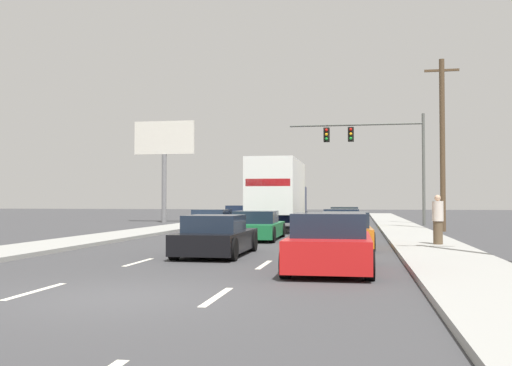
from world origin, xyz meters
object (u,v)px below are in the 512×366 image
Objects in this scene: utility_pole_mid at (442,142)px; car_orange at (345,231)px; box_truck at (279,191)px; car_yellow at (345,218)px; car_red at (330,245)px; car_white at (213,221)px; car_blue at (241,216)px; car_gray at (342,223)px; car_green at (257,227)px; roadside_billboard at (164,149)px; traffic_signal_mast at (368,143)px; pedestrian_near_corner at (438,220)px; car_black at (216,237)px.

car_orange is at bearing -112.96° from utility_pole_mid.
car_yellow is at bearing 47.10° from box_truck.
car_white is at bearing 113.58° from car_red.
car_blue is at bearing 122.40° from box_truck.
car_blue is 1.00× the size of car_red.
car_white is 12.94m from utility_pole_mid.
car_blue is 1.02× the size of car_white.
car_green is at bearing -130.84° from car_gray.
car_white is 0.54× the size of roadside_billboard.
traffic_signal_mast is at bearing 116.89° from utility_pole_mid.
pedestrian_near_corner is at bearing 64.61° from car_red.
car_yellow is 0.60× the size of roadside_billboard.
car_black is at bearing -102.12° from traffic_signal_mast.
car_blue is at bearing 169.45° from car_yellow.
utility_pole_mid reaches higher than car_orange.
car_yellow is 1.01× the size of car_orange.
car_red is at bearing -73.35° from car_blue.
car_green is at bearing -75.46° from car_blue.
car_blue is at bearing -160.83° from traffic_signal_mast.
car_red is (3.56, -3.19, 0.06)m from car_black.
car_orange is (7.11, -9.09, 0.01)m from car_white.
car_white is 0.91× the size of car_orange.
car_green is 1.03× the size of car_orange.
box_truck is at bearing 123.00° from pedestrian_near_corner.
utility_pole_mid is (12.00, 2.45, 4.19)m from car_white.
car_black is 26.86m from roadside_billboard.
car_orange is 1.07× the size of car_red.
utility_pole_mid is at bearing -32.82° from car_yellow.
car_green is 0.50× the size of utility_pole_mid.
utility_pole_mid reaches higher than box_truck.
car_orange is (7.05, -16.17, -0.04)m from car_blue.
car_gray is at bearing -44.56° from roadside_billboard.
car_red is at bearing -92.87° from traffic_signal_mast.
car_yellow reaches higher than car_green.
car_gray reaches higher than car_green.
utility_pole_mid reaches higher than car_black.
car_white is 0.90× the size of car_gray.
car_red is (0.13, -14.23, 0.05)m from car_gray.
car_blue is 0.94× the size of car_orange.
utility_pole_mid is at bearing 60.24° from car_black.
roadside_billboard is (-13.50, 5.89, 4.92)m from car_yellow.
utility_pole_mid is (4.89, 11.54, 4.18)m from car_orange.
roadside_billboard reaches higher than car_black.
traffic_signal_mast is at bearing -6.88° from roadside_billboard.
car_green is 1.02× the size of car_yellow.
car_black is at bearing -80.50° from car_blue.
car_orange is (3.87, -11.16, -1.61)m from box_truck.
car_green is at bearing -59.11° from car_white.
roadside_billboard is at bearing 173.12° from traffic_signal_mast.
car_yellow is 15.04m from pedestrian_near_corner.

